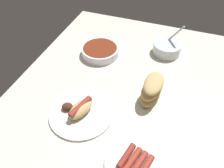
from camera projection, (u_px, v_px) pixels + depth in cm
name	position (u px, v px, depth cm)	size (l,w,h in cm)	color
ground_plane	(118.00, 93.00, 100.56)	(120.00, 90.00, 3.00)	silver
bowl_chili	(100.00, 51.00, 115.87)	(18.69, 18.69, 4.26)	white
bowl_coleslaw	(167.00, 48.00, 116.33)	(13.95, 13.95, 15.70)	silver
plate_hotdog_assembled	(80.00, 111.00, 89.30)	(25.10, 25.10, 5.61)	white
plate_sausages	(135.00, 163.00, 74.83)	(20.15, 20.15, 3.13)	white
bread_stack	(152.00, 89.00, 92.44)	(14.71, 9.85, 10.80)	tan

